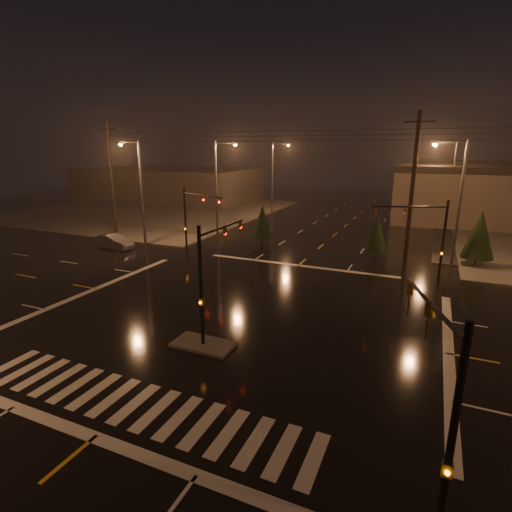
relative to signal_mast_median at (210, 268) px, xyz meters
The scene contains 22 objects.
ground 4.85m from the signal_mast_median, 90.00° to the left, with size 140.00×140.00×0.00m, color black.
sidewalk_nw 44.80m from the signal_mast_median, 132.21° to the left, with size 36.00×36.00×0.12m, color #47443F.
median_island 3.79m from the signal_mast_median, 90.00° to the right, with size 3.00×1.60×0.15m, color #47443F.
crosswalk 7.01m from the signal_mast_median, 90.00° to the right, with size 15.00×2.60×0.01m, color beige.
stop_bar_near 8.77m from the signal_mast_median, 90.00° to the right, with size 16.00×0.50×0.01m, color beige.
stop_bar_far 14.56m from the signal_mast_median, 90.00° to the left, with size 16.00×0.50×0.01m, color beige.
commercial_block 57.07m from the signal_mast_median, 127.83° to the left, with size 30.00×18.00×5.60m, color #44403C.
signal_mast_median is the anchor object (origin of this frame).
signal_mast_ne 16.27m from the signal_mast_median, 54.28° to the left, with size 4.84×1.86×6.00m.
signal_mast_nw 16.27m from the signal_mast_median, 125.72° to the left, with size 4.84×1.86×6.00m.
signal_mast_se 12.22m from the signal_mast_median, 33.15° to the right, with size 1.55×3.87×6.00m.
streetlight_1 23.94m from the signal_mast_median, 117.96° to the left, with size 2.77×0.32×10.00m.
streetlight_2 38.78m from the signal_mast_median, 106.79° to the left, with size 2.77×0.32×10.00m.
streetlight_3 22.20m from the signal_mast_median, 59.61° to the left, with size 2.77×0.32×10.00m.
streetlight_4 40.69m from the signal_mast_median, 74.03° to the left, with size 2.77×0.32×10.00m.
streetlight_5 21.53m from the signal_mast_median, 138.30° to the left, with size 0.32×2.77×10.00m.
utility_pole_0 27.95m from the signal_mast_median, 142.19° to the left, with size 2.20×0.32×12.00m.
utility_pole_1 19.00m from the signal_mast_median, 64.89° to the left, with size 2.20×0.32×12.00m.
conifer_0 23.86m from the signal_mast_median, 56.16° to the left, with size 2.48×2.48×4.58m.
conifer_3 20.24m from the signal_mast_median, 105.84° to the left, with size 2.11×2.11×3.99m.
conifer_4 19.53m from the signal_mast_median, 73.73° to the left, with size 1.94×1.94×3.73m.
car_crossing 21.94m from the signal_mast_median, 145.65° to the left, with size 1.48×4.24×1.40m, color #5B5D63.
Camera 1 is at (9.54, -19.13, 9.42)m, focal length 28.00 mm.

